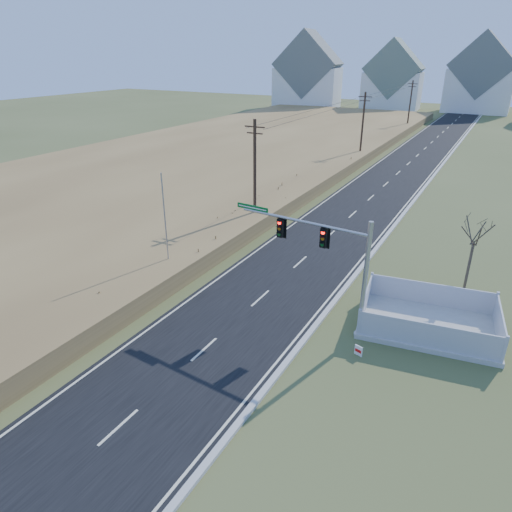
{
  "coord_description": "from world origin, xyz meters",
  "views": [
    {
      "loc": [
        11.58,
        -17.49,
        13.88
      ],
      "look_at": [
        0.31,
        2.89,
        3.4
      ],
      "focal_mm": 32.0,
      "sensor_mm": 36.0,
      "label": 1
    }
  ],
  "objects_px": {
    "bare_tree": "(476,230)",
    "fence_enclosure": "(428,323)",
    "flagpole": "(167,237)",
    "traffic_signal_mast": "(333,259)",
    "open_sign": "(358,351)"
  },
  "relations": [
    {
      "from": "fence_enclosure",
      "to": "flagpole",
      "type": "relative_size",
      "value": 1.1
    },
    {
      "from": "open_sign",
      "to": "flagpole",
      "type": "height_order",
      "value": "flagpole"
    },
    {
      "from": "fence_enclosure",
      "to": "bare_tree",
      "type": "bearing_deg",
      "value": 66.89
    },
    {
      "from": "flagpole",
      "to": "traffic_signal_mast",
      "type": "bearing_deg",
      "value": -2.83
    },
    {
      "from": "fence_enclosure",
      "to": "open_sign",
      "type": "distance_m",
      "value": 4.95
    },
    {
      "from": "flagpole",
      "to": "bare_tree",
      "type": "relative_size",
      "value": 1.31
    },
    {
      "from": "traffic_signal_mast",
      "to": "open_sign",
      "type": "xyz_separation_m",
      "value": [
        2.3,
        -1.85,
        -3.76
      ]
    },
    {
      "from": "open_sign",
      "to": "fence_enclosure",
      "type": "bearing_deg",
      "value": 76.9
    },
    {
      "from": "bare_tree",
      "to": "fence_enclosure",
      "type": "bearing_deg",
      "value": -104.95
    },
    {
      "from": "fence_enclosure",
      "to": "flagpole",
      "type": "xyz_separation_m",
      "value": [
        -16.37,
        -1.82,
        2.52
      ]
    },
    {
      "from": "traffic_signal_mast",
      "to": "bare_tree",
      "type": "xyz_separation_m",
      "value": [
        6.14,
        7.18,
        0.32
      ]
    },
    {
      "from": "fence_enclosure",
      "to": "bare_tree",
      "type": "relative_size",
      "value": 1.43
    },
    {
      "from": "flagpole",
      "to": "bare_tree",
      "type": "distance_m",
      "value": 18.91
    },
    {
      "from": "traffic_signal_mast",
      "to": "open_sign",
      "type": "bearing_deg",
      "value": -33.76
    },
    {
      "from": "traffic_signal_mast",
      "to": "bare_tree",
      "type": "bearing_deg",
      "value": 54.42
    }
  ]
}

